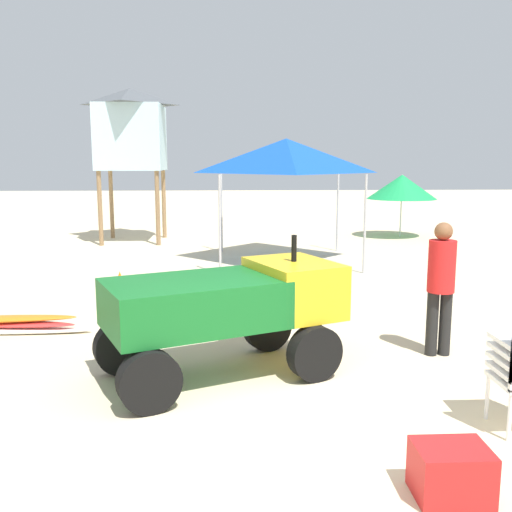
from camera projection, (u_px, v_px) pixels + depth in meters
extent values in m
plane|color=beige|center=(311.00, 440.00, 4.82)|extent=(80.00, 80.00, 0.00)
cube|color=#146023|center=(194.00, 303.00, 5.99)|extent=(2.09, 1.73, 0.50)
cube|color=gold|center=(294.00, 287.00, 6.50)|extent=(1.17, 1.33, 0.60)
cylinder|color=black|center=(294.00, 248.00, 6.43)|extent=(0.08, 0.08, 0.30)
cylinder|color=black|center=(267.00, 327.00, 7.07)|extent=(0.62, 0.40, 0.60)
cylinder|color=black|center=(315.00, 353.00, 6.09)|extent=(0.62, 0.40, 0.60)
cylinder|color=black|center=(122.00, 347.00, 6.28)|extent=(0.62, 0.40, 0.60)
cylinder|color=black|center=(149.00, 382.00, 5.31)|extent=(0.62, 0.40, 0.60)
cylinder|color=white|center=(487.00, 397.00, 5.19)|extent=(0.04, 0.04, 0.42)
cylinder|color=white|center=(510.00, 417.00, 4.78)|extent=(0.04, 0.04, 0.42)
ellipsoid|color=orange|center=(4.00, 319.00, 7.77)|extent=(1.95, 0.35, 0.08)
cylinder|color=black|center=(432.00, 324.00, 6.87)|extent=(0.14, 0.14, 0.78)
cylinder|color=black|center=(445.00, 323.00, 6.88)|extent=(0.14, 0.14, 0.78)
cylinder|color=red|center=(442.00, 266.00, 6.76)|extent=(0.32, 0.32, 0.62)
sphere|color=brown|center=(444.00, 231.00, 6.69)|extent=(0.21, 0.21, 0.21)
cylinder|color=#B2B2B7|center=(220.00, 225.00, 11.63)|extent=(0.05, 0.05, 2.04)
cylinder|color=#B2B2B7|center=(365.00, 224.00, 11.77)|extent=(0.05, 0.05, 2.04)
cylinder|color=#B2B2B7|center=(221.00, 212.00, 14.56)|extent=(0.05, 0.05, 2.04)
cylinder|color=#B2B2B7|center=(338.00, 212.00, 14.70)|extent=(0.05, 0.05, 2.04)
pyramid|color=#144CB2|center=(286.00, 156.00, 12.93)|extent=(2.98, 2.98, 0.76)
cylinder|color=olive|center=(100.00, 208.00, 15.62)|extent=(0.12, 0.12, 2.04)
cylinder|color=olive|center=(158.00, 208.00, 15.70)|extent=(0.12, 0.12, 2.04)
cylinder|color=olive|center=(112.00, 204.00, 17.16)|extent=(0.12, 0.12, 2.04)
cylinder|color=olive|center=(164.00, 204.00, 17.23)|extent=(0.12, 0.12, 2.04)
cube|color=silver|center=(131.00, 138.00, 16.11)|extent=(1.80, 1.80, 1.80)
pyramid|color=#4C5156|center=(130.00, 97.00, 15.92)|extent=(1.98, 1.98, 0.45)
cylinder|color=beige|center=(401.00, 206.00, 17.39)|extent=(0.04, 0.04, 1.89)
cone|color=#19994C|center=(402.00, 187.00, 17.29)|extent=(2.09, 2.09, 0.73)
cone|color=orange|center=(120.00, 285.00, 9.74)|extent=(0.33, 0.33, 0.47)
cube|color=red|center=(451.00, 472.00, 3.99)|extent=(0.51, 0.40, 0.37)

